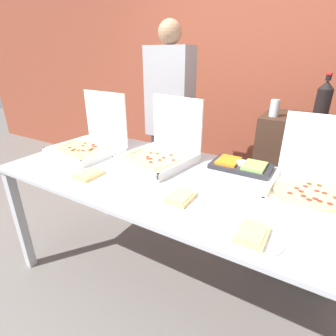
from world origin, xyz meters
TOP-DOWN VIEW (x-y plane):
  - ground_plane at (0.00, 0.00)m, footprint 16.00×16.00m
  - brick_wall_behind at (0.00, 1.70)m, footprint 10.00×0.06m
  - buffet_table at (0.00, 0.00)m, footprint 2.15×0.99m
  - pizza_box_near_right at (-0.74, 0.08)m, footprint 0.47×0.48m
  - pizza_box_far_left at (-0.16, 0.18)m, footprint 0.50×0.51m
  - pizza_box_far_right at (0.79, 0.16)m, footprint 0.42×0.43m
  - paper_plate_front_left at (-0.41, -0.27)m, footprint 0.21×0.21m
  - paper_plate_front_right at (0.21, -0.23)m, footprint 0.26×0.26m
  - paper_plate_front_center at (0.61, -0.34)m, footprint 0.26×0.26m
  - veggie_tray at (0.36, 0.34)m, footprint 0.39×0.22m
  - sideboard_podium at (0.75, 0.90)m, footprint 0.78×0.47m
  - soda_bottle at (0.74, 0.83)m, footprint 0.10×0.10m
  - soda_can_silver at (0.44, 0.80)m, footprint 0.07×0.07m
  - person_guest_plaid at (-0.44, 0.76)m, footprint 0.40×0.22m

SIDE VIEW (x-z plane):
  - ground_plane at x=0.00m, z-range 0.00..0.00m
  - sideboard_podium at x=0.75m, z-range 0.00..1.14m
  - buffet_table at x=0.00m, z-range 0.34..1.21m
  - paper_plate_front_right at x=0.21m, z-range 0.86..0.89m
  - paper_plate_front_center at x=0.61m, z-range 0.86..0.89m
  - paper_plate_front_left at x=-0.41m, z-range 0.86..0.89m
  - veggie_tray at x=0.36m, z-range 0.86..0.91m
  - pizza_box_far_right at x=0.79m, z-range 0.73..1.14m
  - pizza_box_far_left at x=-0.16m, z-range 0.73..1.16m
  - pizza_box_near_right at x=-0.74m, z-range 0.73..1.16m
  - person_guest_plaid at x=-0.44m, z-range 0.04..1.87m
  - soda_can_silver at x=0.44m, z-range 1.14..1.26m
  - soda_bottle at x=0.74m, z-range 1.12..1.43m
  - brick_wall_behind at x=0.00m, z-range 0.00..2.80m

